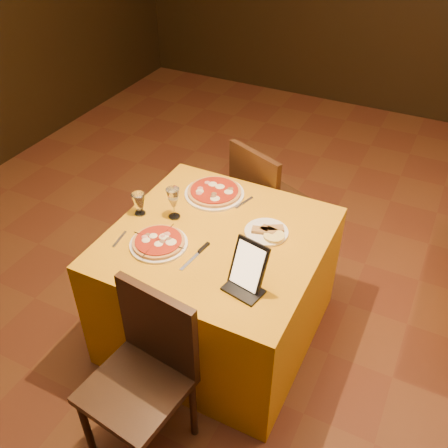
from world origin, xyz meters
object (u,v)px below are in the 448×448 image
at_px(chair_main_near, 135,389).
at_px(pizza_near, 159,243).
at_px(wine_glass, 174,203).
at_px(chair_main_far, 272,201).
at_px(main_table, 218,286).
at_px(pizza_far, 214,193).
at_px(tablet, 248,265).
at_px(water_glass, 139,204).

relative_size(chair_main_near, pizza_near, 3.02).
bearing_deg(wine_glass, chair_main_far, 69.75).
relative_size(main_table, wine_glass, 5.79).
height_order(main_table, chair_main_near, chair_main_near).
bearing_deg(main_table, chair_main_far, 90.00).
bearing_deg(chair_main_near, pizza_far, 106.49).
bearing_deg(wine_glass, tablet, -27.18).
distance_m(main_table, pizza_near, 0.50).
bearing_deg(chair_main_far, wine_glass, 92.12).
bearing_deg(pizza_far, water_glass, -129.11).
bearing_deg(chair_main_near, chair_main_far, 97.10).
bearing_deg(chair_main_near, main_table, 97.10).
distance_m(wine_glass, water_glass, 0.20).
xyz_separation_m(main_table, pizza_near, (-0.24, -0.20, 0.39)).
xyz_separation_m(chair_main_near, pizza_far, (-0.19, 1.15, 0.31)).
xyz_separation_m(main_table, pizza_far, (-0.19, 0.33, 0.39)).
xyz_separation_m(main_table, tablet, (0.29, -0.26, 0.49)).
xyz_separation_m(chair_main_far, wine_glass, (-0.29, -0.78, 0.39)).
bearing_deg(chair_main_near, wine_glass, 115.69).
xyz_separation_m(chair_main_near, wine_glass, (-0.29, 0.85, 0.39)).
relative_size(water_glass, tablet, 0.53).
xyz_separation_m(main_table, water_glass, (-0.48, -0.02, 0.44)).
bearing_deg(tablet, water_glass, 174.67).
bearing_deg(pizza_near, chair_main_far, 77.06).
relative_size(chair_main_far, water_glass, 7.00).
bearing_deg(main_table, water_glass, -177.78).
distance_m(water_glass, tablet, 0.81).
xyz_separation_m(chair_main_far, water_glass, (-0.48, -0.84, 0.36)).
bearing_deg(chair_main_far, main_table, 112.37).
bearing_deg(pizza_far, chair_main_near, -80.61).
bearing_deg(main_table, chair_main_near, -90.00).
bearing_deg(pizza_far, pizza_near, -94.84).
bearing_deg(wine_glass, chair_main_near, -71.41).
height_order(pizza_near, wine_glass, wine_glass).
height_order(chair_main_near, pizza_near, chair_main_near).
bearing_deg(chair_main_far, chair_main_near, 112.37).
relative_size(pizza_near, wine_glass, 1.58).
bearing_deg(water_glass, tablet, -17.26).
relative_size(chair_main_near, water_glass, 7.00).
bearing_deg(main_table, tablet, -41.23).
relative_size(chair_main_near, tablet, 3.73).
xyz_separation_m(main_table, wine_glass, (-0.29, 0.04, 0.47)).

